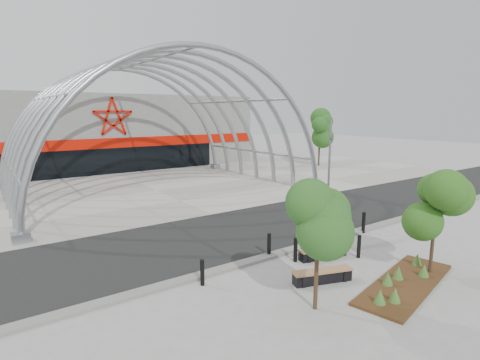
{
  "coord_description": "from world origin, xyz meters",
  "views": [
    {
      "loc": [
        -11.22,
        -11.99,
        6.16
      ],
      "look_at": [
        0.0,
        4.0,
        2.6
      ],
      "focal_mm": 28.0,
      "sensor_mm": 36.0,
      "label": 1
    }
  ],
  "objects_px": {
    "signal_pole": "(330,157)",
    "bench_1": "(323,253)",
    "bollard_2": "(295,250)",
    "street_tree_1": "(436,205)",
    "street_tree_0": "(319,217)",
    "bench_0": "(322,276)"
  },
  "relations": [
    {
      "from": "signal_pole",
      "to": "bench_1",
      "type": "relative_size",
      "value": 2.43
    },
    {
      "from": "signal_pole",
      "to": "bollard_2",
      "type": "relative_size",
      "value": 5.47
    },
    {
      "from": "street_tree_1",
      "to": "bench_1",
      "type": "relative_size",
      "value": 1.66
    },
    {
      "from": "street_tree_0",
      "to": "street_tree_1",
      "type": "xyz_separation_m",
      "value": [
        5.5,
        -0.73,
        -0.26
      ]
    },
    {
      "from": "bench_1",
      "to": "signal_pole",
      "type": "bearing_deg",
      "value": 40.87
    },
    {
      "from": "street_tree_0",
      "to": "bollard_2",
      "type": "relative_size",
      "value": 4.09
    },
    {
      "from": "street_tree_1",
      "to": "bench_1",
      "type": "xyz_separation_m",
      "value": [
        -2.14,
        3.51,
        -2.52
      ]
    },
    {
      "from": "signal_pole",
      "to": "bench_0",
      "type": "bearing_deg",
      "value": -138.92
    },
    {
      "from": "bollard_2",
      "to": "bench_0",
      "type": "bearing_deg",
      "value": -104.97
    },
    {
      "from": "signal_pole",
      "to": "street_tree_1",
      "type": "height_order",
      "value": "signal_pole"
    },
    {
      "from": "bench_0",
      "to": "bollard_2",
      "type": "bearing_deg",
      "value": 75.03
    },
    {
      "from": "bench_0",
      "to": "bench_1",
      "type": "height_order",
      "value": "bench_0"
    },
    {
      "from": "bench_1",
      "to": "bollard_2",
      "type": "xyz_separation_m",
      "value": [
        -1.23,
        0.39,
        0.28
      ]
    },
    {
      "from": "bench_0",
      "to": "bench_1",
      "type": "bearing_deg",
      "value": 42.16
    },
    {
      "from": "bench_1",
      "to": "street_tree_0",
      "type": "bearing_deg",
      "value": -140.47
    },
    {
      "from": "street_tree_1",
      "to": "bench_0",
      "type": "xyz_separation_m",
      "value": [
        -3.91,
        1.91,
        -2.52
      ]
    },
    {
      "from": "signal_pole",
      "to": "bench_1",
      "type": "xyz_separation_m",
      "value": [
        -9.28,
        -8.03,
        -2.7
      ]
    },
    {
      "from": "street_tree_0",
      "to": "street_tree_1",
      "type": "distance_m",
      "value": 5.56
    },
    {
      "from": "signal_pole",
      "to": "street_tree_1",
      "type": "bearing_deg",
      "value": -121.75
    },
    {
      "from": "signal_pole",
      "to": "street_tree_1",
      "type": "relative_size",
      "value": 1.46
    },
    {
      "from": "bench_0",
      "to": "street_tree_0",
      "type": "bearing_deg",
      "value": -143.62
    },
    {
      "from": "bench_0",
      "to": "signal_pole",
      "type": "bearing_deg",
      "value": 41.08
    }
  ]
}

